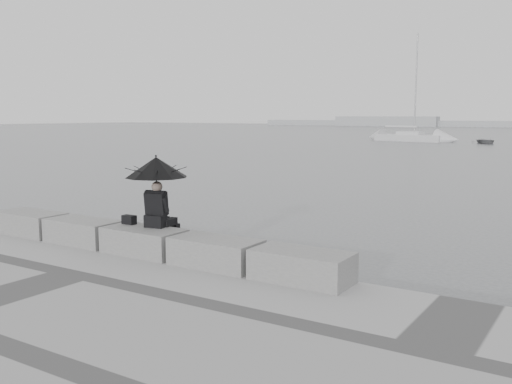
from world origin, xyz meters
The scene contains 10 objects.
ground centered at (0.00, 0.00, 0.00)m, with size 360.00×360.00×0.00m, color #4D5053.
stone_block_far_left centered at (-3.40, -0.45, 0.75)m, with size 1.60×0.80×0.50m, color slate.
stone_block_left centered at (-1.70, -0.45, 0.75)m, with size 1.60×0.80×0.50m, color slate.
stone_block_centre centered at (0.00, -0.45, 0.75)m, with size 1.60×0.80×0.50m, color slate.
stone_block_right centered at (1.70, -0.45, 0.75)m, with size 1.60×0.80×0.50m, color slate.
stone_block_far_right centered at (3.40, -0.45, 0.75)m, with size 1.60×0.80×0.50m, color slate.
seated_person centered at (0.11, -0.19, 2.01)m, with size 1.20×1.20×1.39m.
bag centered at (-0.54, -0.28, 1.09)m, with size 0.27×0.16×0.18m, color black.
sailboat_left centered at (-13.99, 60.44, 0.51)m, with size 8.83×3.95×12.90m.
dinghy centered at (-4.95, 58.96, 0.29)m, with size 3.41×1.44×0.58m, color gray.
Camera 1 is at (7.52, -8.28, 3.14)m, focal length 40.00 mm.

